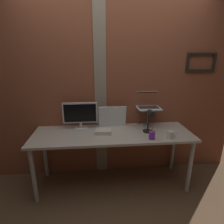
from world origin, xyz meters
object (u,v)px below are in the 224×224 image
(pen_cup, at_px, (152,135))
(coffee_mug, at_px, (171,135))
(whiteboard_panel, at_px, (112,117))
(desk_lamp, at_px, (150,119))
(laptop, at_px, (148,103))
(monitor, at_px, (80,114))

(pen_cup, bearing_deg, coffee_mug, -0.11)
(whiteboard_panel, xyz_separation_m, desk_lamp, (0.44, -0.28, 0.05))
(laptop, bearing_deg, whiteboard_panel, -174.89)
(monitor, xyz_separation_m, pen_cup, (0.86, -0.41, -0.15))
(monitor, bearing_deg, coffee_mug, -20.58)
(desk_lamp, relative_size, pen_cup, 1.76)
(monitor, height_order, laptop, laptop)
(desk_lamp, bearing_deg, laptop, 79.57)
(laptop, xyz_separation_m, desk_lamp, (-0.06, -0.32, -0.12))
(desk_lamp, height_order, coffee_mug, desk_lamp)
(laptop, relative_size, pen_cup, 1.75)
(monitor, distance_m, coffee_mug, 1.17)
(laptop, bearing_deg, desk_lamp, -100.43)
(monitor, bearing_deg, desk_lamp, -15.94)
(monitor, height_order, desk_lamp, monitor)
(whiteboard_panel, bearing_deg, desk_lamp, -32.20)
(whiteboard_panel, relative_size, pen_cup, 2.10)
(coffee_mug, bearing_deg, pen_cup, 179.89)
(laptop, bearing_deg, monitor, -175.56)
(laptop, distance_m, whiteboard_panel, 0.53)
(whiteboard_panel, height_order, desk_lamp, desk_lamp)
(whiteboard_panel, height_order, coffee_mug, whiteboard_panel)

